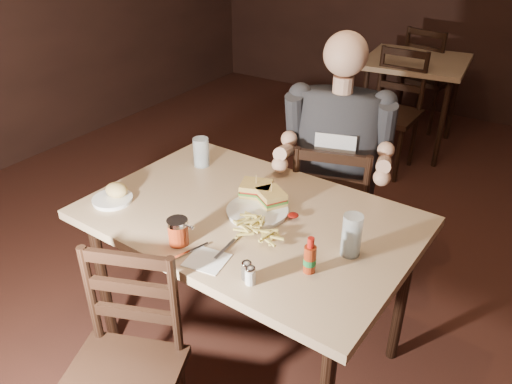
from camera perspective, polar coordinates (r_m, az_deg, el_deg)
The scene contains 24 objects.
room_shell at distance 1.89m, azimuth 9.88°, elevation 15.15°, with size 7.00×7.00×7.00m.
main_table at distance 2.08m, azimuth -0.75°, elevation -4.20°, with size 1.36×0.94×0.77m.
bg_table at distance 4.49m, azimuth 17.72°, elevation 13.17°, with size 0.88×0.88×0.77m.
chair_far at distance 2.69m, azimuth 8.66°, elevation -2.44°, with size 0.41×0.45×0.89m, color black, non-canonical shape.
chair_near at distance 1.91m, azimuth -15.37°, elevation -20.23°, with size 0.40×0.43×0.86m, color black, non-canonical shape.
bg_chair_far at distance 5.06m, azimuth 19.24°, elevation 12.20°, with size 0.43×0.47×0.94m, color black, non-canonical shape.
bg_chair_near at distance 4.05m, azimuth 14.91°, elevation 8.58°, with size 0.43×0.47×0.93m, color black, non-canonical shape.
diner at distance 2.42m, azimuth 9.34°, elevation 6.66°, with size 0.54×0.42×0.93m, color #282A2C, non-canonical shape.
dinner_plate at distance 2.05m, azimuth 0.15°, elevation -2.27°, with size 0.25×0.25×0.01m, color white.
sandwich_left at distance 2.06m, azimuth 1.76°, elevation -0.14°, with size 0.12×0.10×0.10m, color #DAB65A, non-canonical shape.
sandwich_right at distance 2.12m, azimuth 0.03°, elevation 0.86°, with size 0.13×0.11×0.11m, color #DAB65A, non-canonical shape.
fries_pile at distance 1.91m, azimuth 0.24°, elevation -4.04°, with size 0.26×0.18×0.04m, color #CBBA5A, non-canonical shape.
ketchup_dollop at distance 2.01m, azimuth 4.26°, elevation -2.66°, with size 0.05×0.05×0.01m, color maroon.
glass_left at distance 2.42m, azimuth -6.28°, elevation 4.56°, with size 0.08×0.08×0.14m, color silver.
glass_right at distance 1.81m, azimuth 10.87°, elevation -4.88°, with size 0.07×0.07×0.16m, color silver.
hot_sauce at distance 1.71m, azimuth 6.20°, elevation -7.16°, with size 0.04×0.04×0.14m, color maroon, non-canonical shape.
salt_shaker at distance 1.67m, azimuth -0.64°, elevation -9.49°, with size 0.04×0.04×0.07m, color white, non-canonical shape.
pepper_shaker at distance 1.69m, azimuth -1.06°, elevation -8.95°, with size 0.04×0.04×0.07m, color #38332D, non-canonical shape.
syrup_dispenser at distance 1.87m, azimuth -8.90°, elevation -4.50°, with size 0.08×0.08×0.10m, color maroon, non-canonical shape.
napkin at distance 1.80m, azimuth -5.64°, elevation -7.74°, with size 0.14×0.13×0.00m, color white.
knife at distance 1.86m, azimuth -2.99°, elevation -5.96°, with size 0.01×0.20×0.00m, color silver.
fork at distance 1.85m, azimuth -7.37°, elevation -6.64°, with size 0.01×0.15×0.00m, color silver.
side_plate at distance 2.21m, azimuth -16.07°, elevation -0.91°, with size 0.17×0.17×0.01m, color white.
bread_roll at distance 2.21m, azimuth -15.65°, elevation 0.23°, with size 0.10×0.08×0.06m, color tan.
Camera 1 is at (0.72, -1.68, 1.86)m, focal length 35.00 mm.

